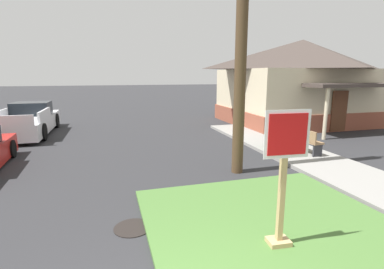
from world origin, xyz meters
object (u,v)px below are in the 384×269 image
at_px(pickup_truck_white, 29,121).
at_px(street_bench, 300,138).
at_px(manhole_cover, 133,228).
at_px(stop_sign, 283,181).
at_px(utility_pole, 243,4).

relative_size(pickup_truck_white, street_bench, 3.18).
bearing_deg(manhole_cover, stop_sign, -30.68).
distance_m(manhole_cover, pickup_truck_white, 11.06).
relative_size(manhole_cover, street_bench, 0.40).
distance_m(manhole_cover, utility_pole, 6.14).
relative_size(pickup_truck_white, utility_pole, 0.62).
xyz_separation_m(stop_sign, street_bench, (3.99, 4.87, -0.59)).
bearing_deg(utility_pole, street_bench, 21.04).
height_order(manhole_cover, pickup_truck_white, pickup_truck_white).
xyz_separation_m(street_bench, utility_pole, (-3.00, -1.15, 4.06)).
bearing_deg(pickup_truck_white, utility_pole, -47.67).
xyz_separation_m(pickup_truck_white, street_bench, (10.22, -6.77, -0.02)).
bearing_deg(pickup_truck_white, manhole_cover, -68.90).
distance_m(pickup_truck_white, street_bench, 12.26).
xyz_separation_m(stop_sign, pickup_truck_white, (-6.24, 11.64, -0.56)).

